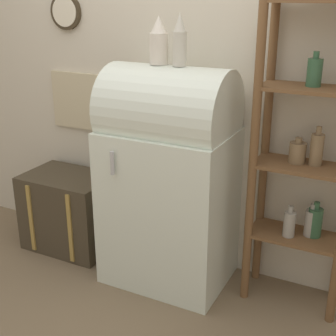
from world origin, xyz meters
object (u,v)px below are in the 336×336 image
(suitcase_trunk, at_px, (70,211))
(vase_left, at_px, (159,42))
(refrigerator, at_px, (169,177))
(vase_center, at_px, (180,41))

(suitcase_trunk, bearing_deg, vase_left, -1.63)
(refrigerator, distance_m, suitcase_trunk, 0.93)
(vase_left, height_order, vase_center, vase_center)
(refrigerator, xyz_separation_m, suitcase_trunk, (-0.83, 0.03, -0.43))
(vase_left, xyz_separation_m, vase_center, (0.14, -0.01, 0.01))
(vase_left, bearing_deg, suitcase_trunk, 178.37)
(refrigerator, bearing_deg, vase_left, 173.70)
(suitcase_trunk, distance_m, vase_center, 1.54)
(suitcase_trunk, height_order, vase_left, vase_left)
(vase_center, bearing_deg, suitcase_trunk, 178.03)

